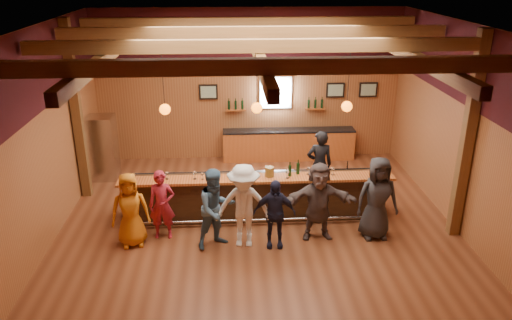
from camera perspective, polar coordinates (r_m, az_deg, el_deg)
The scene contains 27 objects.
room at distance 10.91m, azimuth 0.08°, elevation 8.65°, with size 9.04×9.00×4.52m.
bar_counter at distance 11.90m, azimuth 0.12°, elevation -3.97°, with size 6.30×1.07×1.11m.
back_bar_cabinet at distance 15.30m, azimuth 3.74°, elevation 1.79°, with size 4.00×0.52×0.95m.
window at distance 15.02m, azimuth 2.26°, elevation 7.71°, with size 0.95×0.09×0.95m.
framed_pictures at distance 15.10m, azimuth 5.57°, elevation 7.90°, with size 5.35×0.05×0.45m.
wine_shelves at distance 15.06m, azimuth 2.26°, elevation 6.06°, with size 3.00×0.18×0.30m.
pendant_lights at distance 10.98m, azimuth 0.09°, elevation 6.01°, with size 4.24×0.24×1.37m.
stainless_fridge at distance 14.42m, azimuth -17.05°, elevation 1.36°, with size 0.70×0.70×1.80m, color silver.
customer_orange at distance 10.87m, azimuth -14.18°, elevation -5.55°, with size 0.80×0.52×1.65m, color #C06512.
customer_redvest at distance 11.03m, azimuth -10.70°, elevation -5.06°, with size 0.57×0.37×1.56m, color maroon.
customer_denim at distance 10.51m, azimuth -4.59°, elevation -5.54°, with size 0.85×0.67×1.76m, color #426685.
customer_white at distance 10.47m, azimuth -1.41°, elevation -5.28°, with size 1.20×0.69×1.85m, color silver.
customer_navy at distance 10.52m, azimuth 2.10°, elevation -6.14°, with size 0.90×0.37×1.53m, color #1A1D35.
customer_brown at distance 10.87m, azimuth 7.15°, elevation -4.69°, with size 1.63×0.52×1.76m, color #504240.
customer_dark at distance 11.10m, azimuth 13.69°, elevation -4.26°, with size 0.91×0.59×1.87m, color #262628.
bartender at distance 12.70m, azimuth 7.25°, elevation -0.55°, with size 0.66×0.43×1.81m, color black.
ice_bucket at distance 11.38m, azimuth 1.55°, elevation -1.33°, with size 0.21×0.21×0.23m, color olive.
bottle_a at distance 11.42m, azimuth 3.88°, elevation -1.20°, with size 0.07×0.07×0.34m.
bottle_b at distance 11.54m, azimuth 4.82°, elevation -0.96°, with size 0.08×0.08×0.35m.
glass_a at distance 11.45m, azimuth -13.82°, elevation -1.71°, with size 0.09×0.09×0.19m.
glass_b at distance 11.40m, azimuth -10.17°, elevation -1.57°, with size 0.08×0.08×0.18m.
glass_c at distance 11.31m, azimuth -7.02°, elevation -1.52°, with size 0.09×0.09×0.20m.
glass_d at distance 11.29m, azimuth -6.16°, elevation -1.66°, with size 0.07×0.07×0.16m.
glass_e at distance 11.33m, azimuth -2.82°, elevation -1.42°, with size 0.08×0.08×0.17m.
glass_f at distance 11.30m, azimuth 3.62°, elevation -1.45°, with size 0.08×0.08×0.19m.
glass_g at distance 11.53m, azimuth 5.99°, elevation -1.05°, with size 0.08×0.08×0.18m.
glass_h at distance 11.58m, azimuth 8.81°, elevation -1.08°, with size 0.08×0.08×0.19m.
Camera 1 is at (-0.63, -10.55, 5.68)m, focal length 35.00 mm.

